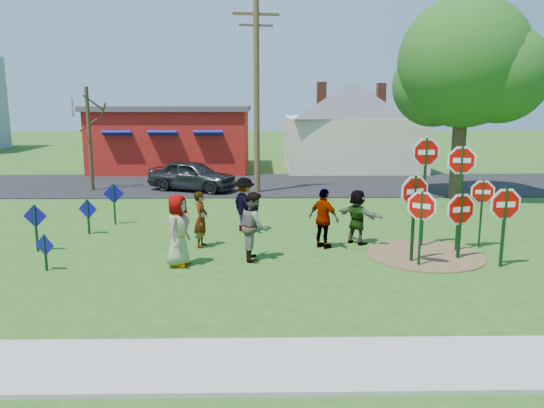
{
  "coord_description": "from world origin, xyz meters",
  "views": [
    {
      "loc": [
        -0.01,
        -15.1,
        4.24
      ],
      "look_at": [
        0.27,
        1.1,
        1.06
      ],
      "focal_mm": 35.0,
      "sensor_mm": 36.0,
      "label": 1
    }
  ],
  "objects_px": {
    "stop_sign_c": "(461,174)",
    "suv": "(192,175)",
    "stop_sign_a": "(421,212)",
    "utility_pole": "(257,95)",
    "leafy_tree": "(467,69)",
    "person_a": "(178,230)",
    "person_b": "(201,219)",
    "stop_sign_d": "(482,197)",
    "stop_sign_b": "(425,164)"
  },
  "relations": [
    {
      "from": "person_b",
      "to": "suv",
      "type": "relative_size",
      "value": 0.39
    },
    {
      "from": "stop_sign_c",
      "to": "leafy_tree",
      "type": "relative_size",
      "value": 0.37
    },
    {
      "from": "utility_pole",
      "to": "leafy_tree",
      "type": "relative_size",
      "value": 0.99
    },
    {
      "from": "stop_sign_b",
      "to": "utility_pole",
      "type": "relative_size",
      "value": 0.39
    },
    {
      "from": "suv",
      "to": "person_a",
      "type": "bearing_deg",
      "value": -152.95
    },
    {
      "from": "stop_sign_a",
      "to": "person_a",
      "type": "bearing_deg",
      "value": -150.53
    },
    {
      "from": "stop_sign_b",
      "to": "person_a",
      "type": "relative_size",
      "value": 1.77
    },
    {
      "from": "stop_sign_a",
      "to": "stop_sign_d",
      "type": "distance_m",
      "value": 2.85
    },
    {
      "from": "stop_sign_d",
      "to": "stop_sign_c",
      "type": "bearing_deg",
      "value": -142.52
    },
    {
      "from": "person_a",
      "to": "leafy_tree",
      "type": "xyz_separation_m",
      "value": [
        10.79,
        9.47,
        4.57
      ]
    },
    {
      "from": "person_a",
      "to": "stop_sign_d",
      "type": "bearing_deg",
      "value": -65.63
    },
    {
      "from": "stop_sign_a",
      "to": "stop_sign_c",
      "type": "xyz_separation_m",
      "value": [
        1.45,
        1.33,
        0.79
      ]
    },
    {
      "from": "stop_sign_c",
      "to": "person_a",
      "type": "distance_m",
      "value": 7.89
    },
    {
      "from": "person_a",
      "to": "person_b",
      "type": "xyz_separation_m",
      "value": [
        0.39,
        1.8,
        -0.12
      ]
    },
    {
      "from": "person_b",
      "to": "leafy_tree",
      "type": "xyz_separation_m",
      "value": [
        10.41,
        7.67,
        4.69
      ]
    },
    {
      "from": "utility_pole",
      "to": "person_b",
      "type": "bearing_deg",
      "value": -99.42
    },
    {
      "from": "stop_sign_c",
      "to": "utility_pole",
      "type": "distance_m",
      "value": 11.65
    },
    {
      "from": "stop_sign_c",
      "to": "stop_sign_a",
      "type": "bearing_deg",
      "value": -128.63
    },
    {
      "from": "person_b",
      "to": "stop_sign_a",
      "type": "bearing_deg",
      "value": -101.21
    },
    {
      "from": "suv",
      "to": "person_b",
      "type": "bearing_deg",
      "value": -149.68
    },
    {
      "from": "stop_sign_b",
      "to": "person_b",
      "type": "xyz_separation_m",
      "value": [
        -6.47,
        0.08,
        -1.62
      ]
    },
    {
      "from": "stop_sign_d",
      "to": "utility_pole",
      "type": "xyz_separation_m",
      "value": [
        -6.59,
        9.47,
        2.98
      ]
    },
    {
      "from": "leafy_tree",
      "to": "stop_sign_d",
      "type": "bearing_deg",
      "value": -106.12
    },
    {
      "from": "stop_sign_a",
      "to": "utility_pole",
      "type": "distance_m",
      "value": 12.38
    },
    {
      "from": "stop_sign_a",
      "to": "person_b",
      "type": "distance_m",
      "value": 6.2
    },
    {
      "from": "stop_sign_b",
      "to": "suv",
      "type": "distance_m",
      "value": 12.75
    },
    {
      "from": "suv",
      "to": "leafy_tree",
      "type": "height_order",
      "value": "leafy_tree"
    },
    {
      "from": "person_a",
      "to": "stop_sign_b",
      "type": "bearing_deg",
      "value": -62.13
    },
    {
      "from": "stop_sign_b",
      "to": "utility_pole",
      "type": "height_order",
      "value": "utility_pole"
    },
    {
      "from": "person_a",
      "to": "person_b",
      "type": "bearing_deg",
      "value": 1.68
    },
    {
      "from": "stop_sign_d",
      "to": "person_b",
      "type": "distance_m",
      "value": 8.16
    },
    {
      "from": "stop_sign_c",
      "to": "leafy_tree",
      "type": "distance_m",
      "value": 9.43
    },
    {
      "from": "person_a",
      "to": "leafy_tree",
      "type": "distance_m",
      "value": 15.07
    },
    {
      "from": "utility_pole",
      "to": "stop_sign_d",
      "type": "bearing_deg",
      "value": -55.17
    },
    {
      "from": "stop_sign_d",
      "to": "utility_pole",
      "type": "bearing_deg",
      "value": 136.53
    },
    {
      "from": "stop_sign_a",
      "to": "person_b",
      "type": "height_order",
      "value": "stop_sign_a"
    },
    {
      "from": "stop_sign_c",
      "to": "utility_pole",
      "type": "relative_size",
      "value": 0.37
    },
    {
      "from": "stop_sign_a",
      "to": "suv",
      "type": "bearing_deg",
      "value": 153.03
    },
    {
      "from": "stop_sign_d",
      "to": "person_a",
      "type": "bearing_deg",
      "value": -157.74
    },
    {
      "from": "leafy_tree",
      "to": "stop_sign_b",
      "type": "bearing_deg",
      "value": -116.94
    },
    {
      "from": "stop_sign_a",
      "to": "person_a",
      "type": "height_order",
      "value": "stop_sign_a"
    },
    {
      "from": "stop_sign_a",
      "to": "leafy_tree",
      "type": "distance_m",
      "value": 11.38
    },
    {
      "from": "stop_sign_c",
      "to": "utility_pole",
      "type": "height_order",
      "value": "utility_pole"
    },
    {
      "from": "person_b",
      "to": "stop_sign_b",
      "type": "bearing_deg",
      "value": -83.66
    },
    {
      "from": "stop_sign_a",
      "to": "person_a",
      "type": "distance_m",
      "value": 6.27
    },
    {
      "from": "stop_sign_c",
      "to": "person_a",
      "type": "xyz_separation_m",
      "value": [
        -7.69,
        -1.19,
        -1.28
      ]
    },
    {
      "from": "stop_sign_d",
      "to": "person_a",
      "type": "height_order",
      "value": "stop_sign_d"
    },
    {
      "from": "stop_sign_d",
      "to": "suv",
      "type": "bearing_deg",
      "value": 145.86
    },
    {
      "from": "stop_sign_c",
      "to": "suv",
      "type": "distance_m",
      "value": 13.66
    },
    {
      "from": "person_a",
      "to": "suv",
      "type": "height_order",
      "value": "person_a"
    }
  ]
}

